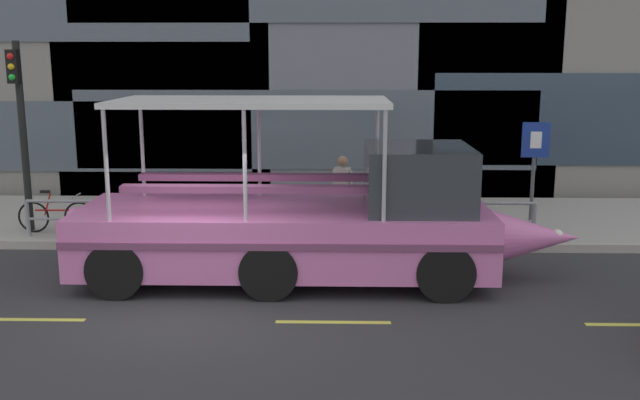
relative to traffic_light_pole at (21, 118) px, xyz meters
name	(u,v)px	position (x,y,z in m)	size (l,w,h in m)	color
ground_plane	(193,299)	(4.51, -4.00, -2.72)	(120.00, 120.00, 0.00)	#333335
sidewalk	(238,219)	(4.51, 1.60, -2.63)	(32.00, 4.80, 0.18)	#A8A59E
curb_edge	(222,246)	(4.51, -0.89, -2.63)	(32.00, 0.18, 0.18)	#B2ADA3
lane_centreline	(180,321)	(4.51, -5.04, -2.72)	(25.80, 0.12, 0.01)	#DBD64C
curb_guardrail	(279,213)	(5.71, -0.55, -1.99)	(11.08, 0.09, 0.83)	gray
traffic_light_pole	(21,118)	(0.00, 0.00, 0.00)	(0.24, 0.46, 4.21)	black
parking_sign	(534,159)	(11.26, -0.08, -0.86)	(0.60, 0.12, 2.48)	#4C4F54
leaned_bicycle	(56,216)	(0.71, -0.19, -2.17)	(1.74, 0.46, 0.96)	black
duck_tour_boat	(314,223)	(6.55, -2.85, -1.66)	(9.30, 2.60, 3.32)	pink
pedestrian_near_bow	(427,182)	(9.07, 0.97, -1.57)	(0.35, 0.35, 1.61)	#47423D
pedestrian_mid_left	(343,186)	(7.09, 0.13, -1.51)	(0.44, 0.31, 1.71)	black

